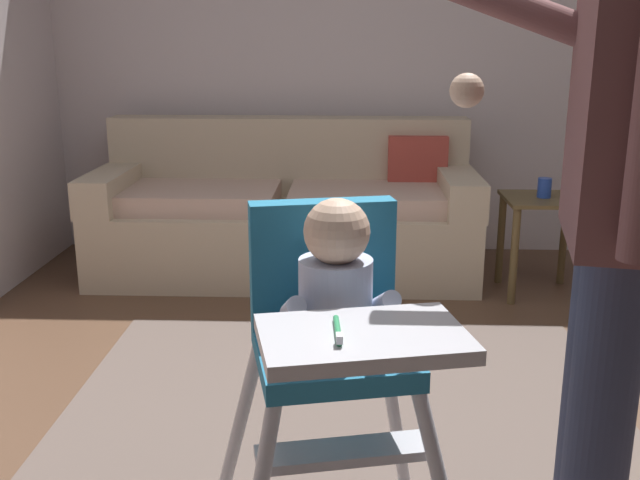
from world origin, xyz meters
TOP-DOWN VIEW (x-y plane):
  - ground at (0.00, 0.00)m, footprint 5.62×6.47m
  - wall_far at (0.00, 2.46)m, footprint 4.82×0.06m
  - couch at (-0.55, 1.94)m, footprint 2.13×0.86m
  - high_chair at (-0.22, -0.54)m, footprint 0.72×0.81m
  - adult_standing at (0.36, -0.65)m, footprint 0.51×0.56m
  - side_table at (0.81, 1.60)m, footprint 0.40×0.40m
  - sippy_cup at (0.81, 1.60)m, footprint 0.07×0.07m

SIDE VIEW (x-z plane):
  - ground at x=0.00m, z-range -0.10..0.00m
  - couch at x=-0.55m, z-range -0.10..0.76m
  - side_table at x=0.81m, z-range 0.12..0.64m
  - sippy_cup at x=0.81m, z-range 0.52..0.62m
  - high_chair at x=-0.22m, z-range 0.19..1.16m
  - adult_standing at x=0.36m, z-range 0.11..1.79m
  - wall_far at x=0.00m, z-range 0.00..2.58m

